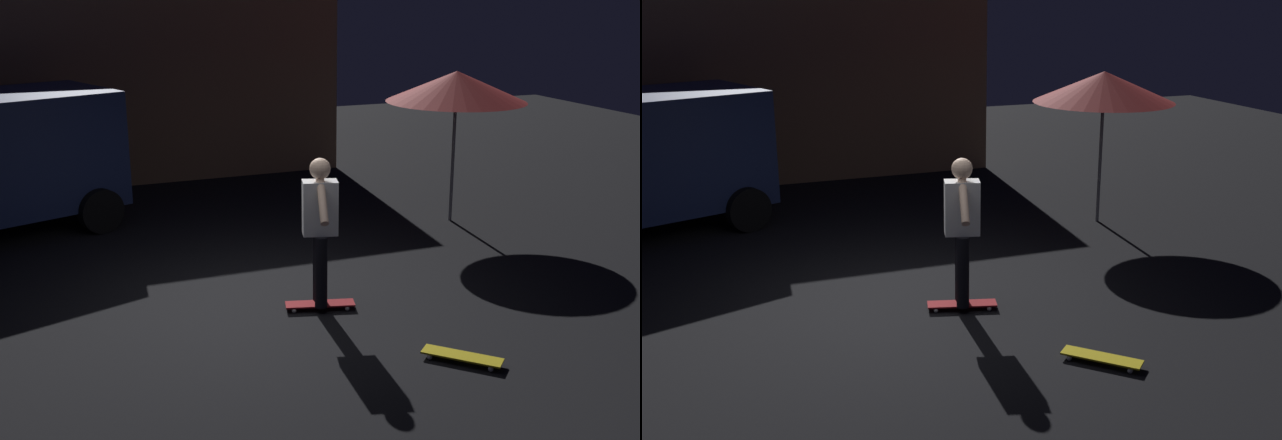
{
  "view_description": "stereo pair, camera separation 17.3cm",
  "coord_description": "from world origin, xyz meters",
  "views": [
    {
      "loc": [
        -2.41,
        -7.76,
        3.5
      ],
      "look_at": [
        0.57,
        -0.2,
        1.05
      ],
      "focal_mm": 43.65,
      "sensor_mm": 36.0,
      "label": 1
    },
    {
      "loc": [
        -2.25,
        -7.82,
        3.5
      ],
      "look_at": [
        0.57,
        -0.2,
        1.05
      ],
      "focal_mm": 43.65,
      "sensor_mm": 36.0,
      "label": 2
    }
  ],
  "objects": [
    {
      "name": "skateboard_spare",
      "position": [
        1.38,
        -1.91,
        0.06
      ],
      "size": [
        0.68,
        0.7,
        0.07
      ],
      "color": "gold",
      "rests_on": "ground_plane"
    },
    {
      "name": "skateboard_ridden",
      "position": [
        0.57,
        -0.2,
        0.06
      ],
      "size": [
        0.81,
        0.4,
        0.07
      ],
      "color": "#AD1E23",
      "rests_on": "ground_plane"
    },
    {
      "name": "skater",
      "position": [
        0.57,
        -0.2,
        1.04
      ],
      "size": [
        0.42,
        0.97,
        1.67
      ],
      "color": "black",
      "rests_on": "skateboard_ridden"
    },
    {
      "name": "patio_umbrella",
      "position": [
        3.74,
        2.29,
        2.07
      ],
      "size": [
        2.1,
        2.1,
        2.3
      ],
      "color": "slate",
      "rests_on": "ground_plane"
    },
    {
      "name": "low_building",
      "position": [
        -1.33,
        8.32,
        1.72
      ],
      "size": [
        9.68,
        3.96,
        3.43
      ],
      "color": "#AD7F56",
      "rests_on": "ground_plane"
    },
    {
      "name": "ground_plane",
      "position": [
        0.0,
        0.0,
        0.0
      ],
      "size": [
        28.0,
        28.0,
        0.0
      ],
      "primitive_type": "plane",
      "color": "black"
    }
  ]
}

